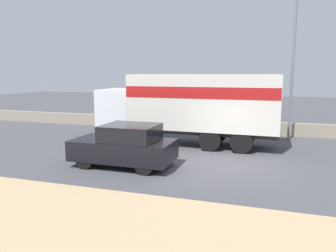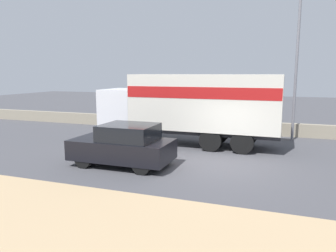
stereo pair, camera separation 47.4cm
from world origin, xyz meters
name	(u,v)px [view 1 (the left image)]	position (x,y,z in m)	size (l,w,h in m)	color
ground_plane	(219,165)	(0.00, 0.00, 0.00)	(80.00, 80.00, 0.00)	#47474C
stone_wall_backdrop	(239,127)	(0.00, 7.15, 0.37)	(60.00, 0.35, 0.73)	gray
street_lamp	(293,52)	(2.71, 6.11, 4.52)	(0.56, 0.28, 7.91)	slate
box_truck	(190,104)	(-1.95, 3.19, 2.03)	(8.73, 2.32, 3.42)	silver
car_hatchback	(125,146)	(-3.37, -1.16, 0.79)	(3.80, 1.89, 1.59)	black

